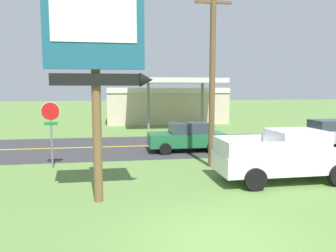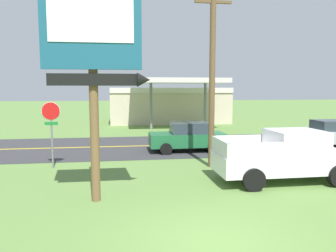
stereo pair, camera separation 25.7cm
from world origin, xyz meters
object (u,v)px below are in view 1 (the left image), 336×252
utility_pole (212,65)px  pickup_white_parked_on_lawn (286,156)px  gas_station (166,104)px  stop_sign (51,123)px  car_green_mid_lane (187,137)px  motel_sign (97,53)px  car_silver_near_lane (328,133)px

utility_pole → pickup_white_parked_on_lawn: (2.16, -2.70, -3.59)m
utility_pole → gas_station: bearing=87.2°
stop_sign → car_green_mid_lane: stop_sign is taller
pickup_white_parked_on_lawn → car_green_mid_lane: 6.94m
motel_sign → pickup_white_parked_on_lawn: size_ratio=1.28×
motel_sign → pickup_white_parked_on_lawn: (6.92, 1.36, -3.61)m
gas_station → motel_sign: bearing=-103.5°
gas_station → car_silver_near_lane: bearing=-65.1°
stop_sign → pickup_white_parked_on_lawn: 9.89m
motel_sign → gas_station: size_ratio=0.56×
gas_station → car_silver_near_lane: (7.45, -16.06, -1.11)m
stop_sign → car_green_mid_lane: size_ratio=0.70×
gas_station → pickup_white_parked_on_lawn: size_ratio=2.30×
motel_sign → utility_pole: size_ratio=0.78×
gas_station → car_green_mid_lane: gas_station is taller
motel_sign → car_green_mid_lane: 9.77m
motel_sign → pickup_white_parked_on_lawn: motel_sign is taller
motel_sign → car_silver_near_lane: 15.81m
car_silver_near_lane → stop_sign: bearing=-168.9°
utility_pole → car_green_mid_lane: bearing=94.8°
gas_station → car_green_mid_lane: 16.15m
pickup_white_parked_on_lawn → utility_pole: bearing=128.6°
motel_sign → car_silver_near_lane: size_ratio=1.59×
gas_station → car_silver_near_lane: size_ratio=2.86×
stop_sign → utility_pole: utility_pole is taller
gas_station → utility_pole: bearing=-92.8°
stop_sign → gas_station: gas_station is taller
car_green_mid_lane → gas_station: bearing=85.4°
motel_sign → gas_station: (5.75, 23.91, -2.63)m
car_silver_near_lane → pickup_white_parked_on_lawn: bearing=-134.1°
car_silver_near_lane → gas_station: bearing=114.9°
motel_sign → gas_station: 24.73m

